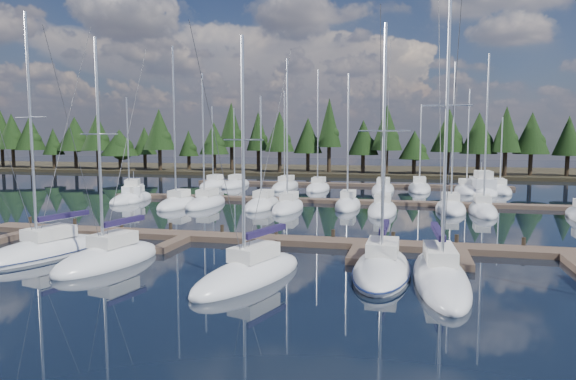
% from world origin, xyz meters
% --- Properties ---
extents(ground, '(260.00, 260.00, 0.00)m').
position_xyz_m(ground, '(0.00, 30.00, 0.00)').
color(ground, black).
rests_on(ground, ground).
extents(far_shore, '(220.00, 30.00, 0.60)m').
position_xyz_m(far_shore, '(0.00, 90.00, 0.30)').
color(far_shore, '#2E281A').
rests_on(far_shore, ground).
extents(main_dock, '(44.00, 6.13, 0.90)m').
position_xyz_m(main_dock, '(0.00, 17.36, 0.20)').
color(main_dock, brown).
rests_on(main_dock, ground).
extents(back_docks, '(50.00, 21.80, 0.40)m').
position_xyz_m(back_docks, '(0.00, 49.58, 0.20)').
color(back_docks, brown).
rests_on(back_docks, ground).
extents(front_sailboat_1, '(5.31, 9.57, 15.03)m').
position_xyz_m(front_sailboat_1, '(-12.36, 11.04, 0.29)').
color(front_sailboat_1, silver).
rests_on(front_sailboat_1, ground).
extents(front_sailboat_2, '(4.37, 8.12, 13.25)m').
position_xyz_m(front_sailboat_2, '(-7.47, 10.22, 0.29)').
color(front_sailboat_2, silver).
rests_on(front_sailboat_2, ground).
extents(front_sailboat_3, '(5.06, 8.96, 12.72)m').
position_xyz_m(front_sailboat_3, '(1.27, 8.91, 0.28)').
color(front_sailboat_3, silver).
rests_on(front_sailboat_3, ground).
extents(front_sailboat_4, '(3.15, 8.83, 13.52)m').
position_xyz_m(front_sailboat_4, '(7.66, 11.59, 0.28)').
color(front_sailboat_4, silver).
rests_on(front_sailboat_4, ground).
extents(front_sailboat_5, '(3.07, 10.40, 15.61)m').
position_xyz_m(front_sailboat_5, '(10.54, 10.65, 0.30)').
color(front_sailboat_5, silver).
rests_on(front_sailboat_5, ground).
extents(back_sailboat_rows, '(47.84, 34.04, 16.95)m').
position_xyz_m(back_sailboat_rows, '(1.17, 45.16, 0.26)').
color(back_sailboat_rows, silver).
rests_on(back_sailboat_rows, ground).
extents(motor_yacht_left, '(5.49, 8.22, 3.90)m').
position_xyz_m(motor_yacht_left, '(-21.68, 37.37, 0.44)').
color(motor_yacht_left, silver).
rests_on(motor_yacht_left, ground).
extents(motor_yacht_right, '(3.79, 9.73, 4.78)m').
position_xyz_m(motor_yacht_right, '(18.04, 53.91, 0.52)').
color(motor_yacht_right, silver).
rests_on(motor_yacht_right, ground).
extents(tree_line, '(185.53, 11.63, 13.84)m').
position_xyz_m(tree_line, '(-0.63, 80.10, 7.47)').
color(tree_line, black).
rests_on(tree_line, far_shore).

